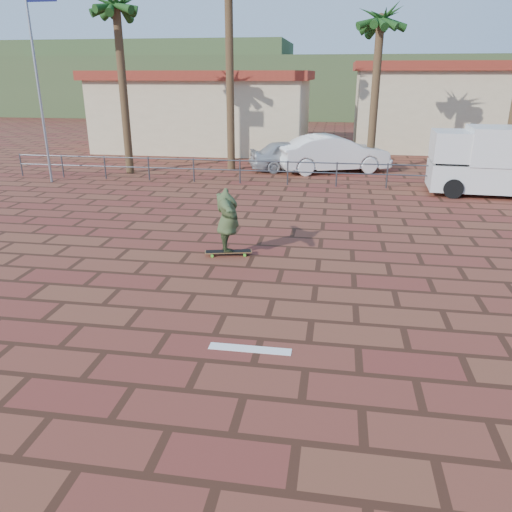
{
  "coord_description": "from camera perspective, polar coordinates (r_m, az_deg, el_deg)",
  "views": [
    {
      "loc": [
        1.97,
        -8.42,
        4.36
      ],
      "look_at": [
        0.42,
        1.16,
        0.8
      ],
      "focal_mm": 35.0,
      "sensor_mm": 36.0,
      "label": 1
    }
  ],
  "objects": [
    {
      "name": "car_silver",
      "position": [
        24.2,
        4.33,
        11.42
      ],
      "size": [
        4.49,
        2.98,
        1.42
      ],
      "primitive_type": "imported",
      "rotation": [
        0.0,
        0.0,
        1.91
      ],
      "color": "#A5A9AC",
      "rests_on": "ground"
    },
    {
      "name": "palm_far_left",
      "position": [
        24.01,
        -15.68,
        25.39
      ],
      "size": [
        2.4,
        2.4,
        8.25
      ],
      "color": "brown",
      "rests_on": "ground"
    },
    {
      "name": "guardrail",
      "position": [
        20.85,
        3.64,
        9.94
      ],
      "size": [
        24.06,
        0.06,
        1.0
      ],
      "color": "#47494F",
      "rests_on": "ground"
    },
    {
      "name": "hill_back",
      "position": [
        68.74,
        -11.95,
        19.45
      ],
      "size": [
        35.0,
        14.0,
        8.0
      ],
      "primitive_type": "cube",
      "color": "#384C28",
      "rests_on": "ground"
    },
    {
      "name": "car_white",
      "position": [
        23.97,
        8.84,
        11.5
      ],
      "size": [
        5.45,
        3.46,
        1.7
      ],
      "primitive_type": "imported",
      "rotation": [
        0.0,
        0.0,
        1.92
      ],
      "color": "white",
      "rests_on": "ground"
    },
    {
      "name": "campervan",
      "position": [
        21.03,
        26.09,
        9.84
      ],
      "size": [
        4.96,
        2.35,
        2.52
      ],
      "rotation": [
        0.0,
        0.0,
        -0.06
      ],
      "color": "silver",
      "rests_on": "ground"
    },
    {
      "name": "hill_front",
      "position": [
        58.47,
        7.62,
        18.66
      ],
      "size": [
        70.0,
        18.0,
        6.0
      ],
      "primitive_type": "cube",
      "color": "#384C28",
      "rests_on": "ground"
    },
    {
      "name": "building_east",
      "position": [
        33.03,
        20.46,
        15.79
      ],
      "size": [
        10.6,
        6.6,
        5.0
      ],
      "color": "beige",
      "rests_on": "ground"
    },
    {
      "name": "palm_center",
      "position": [
        24.06,
        14.04,
        24.38
      ],
      "size": [
        2.4,
        2.4,
        7.75
      ],
      "color": "brown",
      "rests_on": "ground"
    },
    {
      "name": "ground",
      "position": [
        9.69,
        -3.59,
        -6.65
      ],
      "size": [
        120.0,
        120.0,
        0.0
      ],
      "primitive_type": "plane",
      "color": "brown",
      "rests_on": "ground"
    },
    {
      "name": "skateboarder",
      "position": [
        12.44,
        -3.25,
        4.11
      ],
      "size": [
        1.23,
        2.07,
        1.63
      ],
      "primitive_type": "imported",
      "rotation": [
        0.0,
        0.0,
        1.94
      ],
      "color": "#3A4827",
      "rests_on": "longboard"
    },
    {
      "name": "paint_stripe",
      "position": [
        8.53,
        -0.7,
        -10.57
      ],
      "size": [
        1.4,
        0.22,
        0.01
      ],
      "primitive_type": "cube",
      "color": "white",
      "rests_on": "ground"
    },
    {
      "name": "longboard",
      "position": [
        12.69,
        -3.18,
        0.48
      ],
      "size": [
        1.22,
        0.52,
        0.12
      ],
      "rotation": [
        0.0,
        0.0,
        0.23
      ],
      "color": "olive",
      "rests_on": "ground"
    },
    {
      "name": "building_west",
      "position": [
        31.52,
        -5.75,
        16.27
      ],
      "size": [
        12.6,
        7.6,
        4.5
      ],
      "color": "beige",
      "rests_on": "ground"
    },
    {
      "name": "flagpole",
      "position": [
        22.75,
        -23.62,
        19.29
      ],
      "size": [
        1.3,
        0.1,
        8.0
      ],
      "color": "gray",
      "rests_on": "ground"
    }
  ]
}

